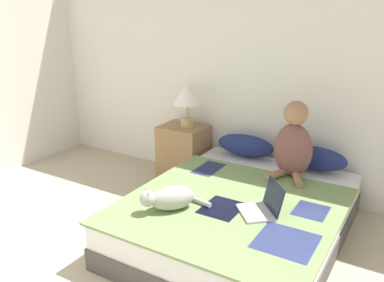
% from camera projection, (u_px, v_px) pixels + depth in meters
% --- Properties ---
extents(wall_back, '(5.72, 0.05, 2.55)m').
position_uv_depth(wall_back, '(234.00, 66.00, 4.27)').
color(wall_back, silver).
rests_on(wall_back, ground_plane).
extents(bed, '(1.63, 2.04, 0.40)m').
position_uv_depth(bed, '(240.00, 217.00, 3.42)').
color(bed, '#4C4742').
rests_on(bed, ground_plane).
extents(pillow_near, '(0.62, 0.24, 0.22)m').
position_uv_depth(pillow_near, '(245.00, 145.00, 4.21)').
color(pillow_near, navy).
rests_on(pillow_near, bed).
extents(pillow_far, '(0.62, 0.24, 0.22)m').
position_uv_depth(pillow_far, '(314.00, 158.00, 3.86)').
color(pillow_far, navy).
rests_on(pillow_far, bed).
extents(person_sitting, '(0.36, 0.36, 0.70)m').
position_uv_depth(person_sitting, '(293.00, 144.00, 3.64)').
color(person_sitting, brown).
rests_on(person_sitting, bed).
extents(cat_tabby, '(0.42, 0.43, 0.19)m').
position_uv_depth(cat_tabby, '(169.00, 198.00, 3.09)').
color(cat_tabby, '#A8A399').
rests_on(cat_tabby, bed).
extents(laptop_open, '(0.40, 0.40, 0.24)m').
position_uv_depth(laptop_open, '(262.00, 207.00, 3.05)').
color(laptop_open, '#B7B7BC').
rests_on(laptop_open, bed).
extents(nightstand, '(0.49, 0.43, 0.62)m').
position_uv_depth(nightstand, '(183.00, 152.00, 4.57)').
color(nightstand, '#937047').
rests_on(nightstand, ground_plane).
extents(table_lamp, '(0.30, 0.30, 0.49)m').
position_uv_depth(table_lamp, '(187.00, 96.00, 4.34)').
color(table_lamp, tan).
rests_on(table_lamp, nightstand).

